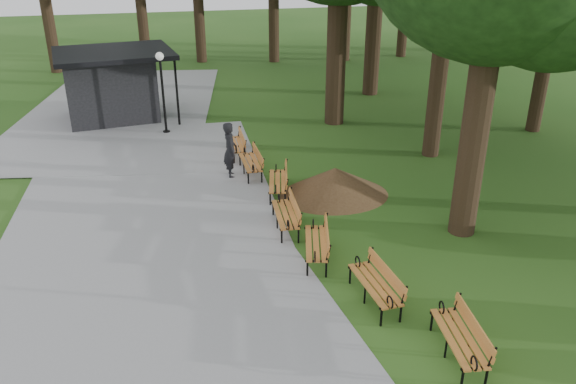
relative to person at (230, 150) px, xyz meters
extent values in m
plane|color=#254F16|center=(1.04, -5.00, -0.93)|extent=(100.00, 100.00, 0.00)
cube|color=gray|center=(-2.96, -2.00, -0.90)|extent=(12.00, 38.00, 0.06)
imported|color=black|center=(0.00, 0.00, 0.00)|extent=(0.46, 0.69, 1.86)
cylinder|color=black|center=(-1.89, 5.11, 0.56)|extent=(0.10, 0.10, 2.99)
sphere|color=white|center=(-1.89, 5.11, 2.15)|extent=(0.32, 0.32, 0.32)
cone|color=#47301C|center=(2.88, -2.21, -0.48)|extent=(2.83, 2.83, 0.90)
cylinder|color=black|center=(5.49, -5.28, 2.62)|extent=(0.70, 0.70, 7.11)
cylinder|color=black|center=(7.36, 0.34, 2.80)|extent=(0.60, 0.60, 7.46)
cylinder|color=black|center=(5.13, 4.87, 3.19)|extent=(0.80, 0.80, 8.24)
cylinder|color=black|center=(8.37, 9.06, 3.11)|extent=(0.76, 0.76, 8.08)
cylinder|color=black|center=(12.73, 1.96, 2.51)|extent=(0.56, 0.56, 6.89)
camera|label=1|loc=(-2.28, -17.49, 6.44)|focal=35.71mm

